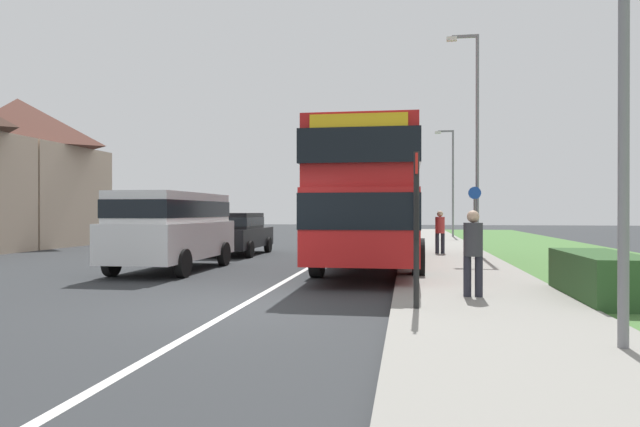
{
  "coord_description": "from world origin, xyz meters",
  "views": [
    {
      "loc": [
        2.87,
        -9.37,
        1.66
      ],
      "look_at": [
        0.75,
        4.19,
        1.6
      ],
      "focal_mm": 31.64,
      "sensor_mm": 36.0,
      "label": 1
    }
  ],
  "objects": [
    {
      "name": "ground_plane",
      "position": [
        0.0,
        0.0,
        0.0
      ],
      "size": [
        120.0,
        120.0,
        0.0
      ],
      "primitive_type": "plane",
      "color": "#2D3033"
    },
    {
      "name": "lane_marking_centre",
      "position": [
        0.0,
        8.0,
        0.0
      ],
      "size": [
        0.14,
        60.0,
        0.01
      ],
      "primitive_type": "cube",
      "color": "silver",
      "rests_on": "ground_plane"
    },
    {
      "name": "pavement_near_side",
      "position": [
        4.2,
        6.0,
        0.06
      ],
      "size": [
        3.2,
        68.0,
        0.12
      ],
      "primitive_type": "cube",
      "color": "gray",
      "rests_on": "ground_plane"
    },
    {
      "name": "grass_verge_seaward",
      "position": [
        8.5,
        6.0,
        0.04
      ],
      "size": [
        6.0,
        68.0,
        0.08
      ],
      "primitive_type": "cube",
      "color": "#477538",
      "rests_on": "ground_plane"
    },
    {
      "name": "roadside_hedge",
      "position": [
        6.3,
        1.38,
        0.45
      ],
      "size": [
        1.1,
        3.03,
        0.9
      ],
      "primitive_type": "cube",
      "color": "#2D5128",
      "rests_on": "ground_plane"
    },
    {
      "name": "double_decker_bus",
      "position": [
        1.87,
        7.62,
        2.14
      ],
      "size": [
        2.8,
        11.3,
        3.7
      ],
      "color": "red",
      "rests_on": "ground_plane"
    },
    {
      "name": "parked_van_white",
      "position": [
        -3.6,
        5.47,
        1.29
      ],
      "size": [
        2.11,
        5.05,
        2.16
      ],
      "color": "silver",
      "rests_on": "ground_plane"
    },
    {
      "name": "parked_car_black",
      "position": [
        -3.54,
        11.24,
        0.88
      ],
      "size": [
        1.91,
        4.32,
        1.59
      ],
      "color": "black",
      "rests_on": "ground_plane"
    },
    {
      "name": "pedestrian_at_stop",
      "position": [
        4.02,
        1.04,
        0.98
      ],
      "size": [
        0.34,
        0.34,
        1.67
      ],
      "color": "#23232D",
      "rests_on": "ground_plane"
    },
    {
      "name": "pedestrian_walking_away",
      "position": [
        4.03,
        11.6,
        0.98
      ],
      "size": [
        0.34,
        0.34,
        1.67
      ],
      "color": "#23232D",
      "rests_on": "ground_plane"
    },
    {
      "name": "bus_stop_sign",
      "position": [
        3.0,
        -0.33,
        1.54
      ],
      "size": [
        0.09,
        0.52,
        2.6
      ],
      "color": "black",
      "rests_on": "ground_plane"
    },
    {
      "name": "cycle_route_sign",
      "position": [
        5.19,
        11.06,
        1.43
      ],
      "size": [
        0.44,
        0.08,
        2.52
      ],
      "color": "slate",
      "rests_on": "ground_plane"
    },
    {
      "name": "street_lamp_near",
      "position": [
        5.15,
        -2.6,
        3.89
      ],
      "size": [
        1.14,
        0.2,
        6.7
      ],
      "color": "slate",
      "rests_on": "ground_plane"
    },
    {
      "name": "street_lamp_mid",
      "position": [
        5.22,
        11.41,
        4.55
      ],
      "size": [
        1.14,
        0.2,
        7.98
      ],
      "color": "slate",
      "rests_on": "ground_plane"
    },
    {
      "name": "street_lamp_far",
      "position": [
        5.46,
        25.67,
        3.83
      ],
      "size": [
        1.14,
        0.2,
        6.58
      ],
      "color": "slate",
      "rests_on": "ground_plane"
    }
  ]
}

